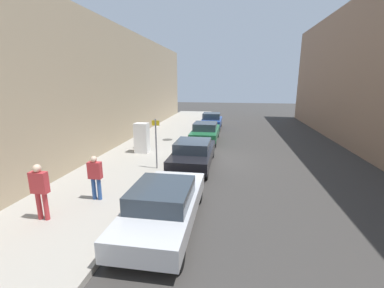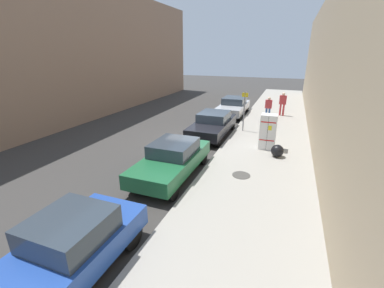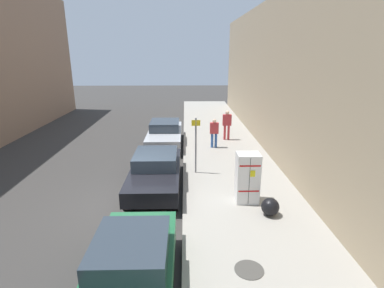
% 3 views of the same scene
% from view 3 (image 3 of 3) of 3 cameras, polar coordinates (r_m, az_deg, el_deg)
% --- Properties ---
extents(ground_plane, '(80.00, 80.00, 0.00)m').
position_cam_3_polar(ground_plane, '(11.14, -11.31, -10.74)').
color(ground_plane, '#383533').
extents(sidewalk_slab, '(4.31, 44.00, 0.18)m').
position_cam_3_polar(sidewalk_slab, '(11.12, 9.59, -10.17)').
color(sidewalk_slab, '#9E998E').
rests_on(sidewalk_slab, ground).
extents(building_facade_near, '(2.29, 39.60, 7.72)m').
position_cam_3_polar(building_facade_near, '(11.15, 27.68, 8.58)').
color(building_facade_near, tan).
rests_on(building_facade_near, ground).
extents(discarded_refrigerator, '(0.77, 0.65, 1.73)m').
position_cam_3_polar(discarded_refrigerator, '(10.42, 10.50, -6.34)').
color(discarded_refrigerator, white).
rests_on(discarded_refrigerator, sidewalk_slab).
extents(manhole_cover, '(0.70, 0.70, 0.02)m').
position_cam_3_polar(manhole_cover, '(7.82, 10.82, -22.45)').
color(manhole_cover, '#47443F').
rests_on(manhole_cover, sidewalk_slab).
extents(street_sign_post, '(0.36, 0.07, 2.39)m').
position_cam_3_polar(street_sign_post, '(12.51, 0.73, 0.28)').
color(street_sign_post, slate).
rests_on(street_sign_post, sidewalk_slab).
extents(trash_bag, '(0.57, 0.57, 0.57)m').
position_cam_3_polar(trash_bag, '(9.96, 14.67, -11.49)').
color(trash_bag, black).
rests_on(trash_bag, sidewalk_slab).
extents(pedestrian_walking_far, '(0.50, 0.23, 1.74)m').
position_cam_3_polar(pedestrian_walking_far, '(17.67, 6.67, 4.03)').
color(pedestrian_walking_far, '#B73338').
rests_on(pedestrian_walking_far, sidewalk_slab).
extents(pedestrian_standing_near, '(0.46, 0.22, 1.58)m').
position_cam_3_polar(pedestrian_standing_near, '(16.12, 4.25, 2.44)').
color(pedestrian_standing_near, '#2D5193').
rests_on(pedestrian_standing_near, sidewalk_slab).
extents(parked_sedan_silver, '(1.85, 4.60, 1.38)m').
position_cam_3_polar(parked_sedan_silver, '(17.20, -5.19, 2.08)').
color(parked_sedan_silver, silver).
rests_on(parked_sedan_silver, ground).
extents(parked_sedan_dark, '(1.87, 4.63, 1.38)m').
position_cam_3_polar(parked_sedan_dark, '(11.83, -6.93, -4.99)').
color(parked_sedan_dark, black).
rests_on(parked_sedan_dark, ground).
extents(parked_sedan_green, '(1.78, 4.41, 1.41)m').
position_cam_3_polar(parked_sedan_green, '(6.93, -11.64, -22.69)').
color(parked_sedan_green, '#1E6038').
rests_on(parked_sedan_green, ground).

